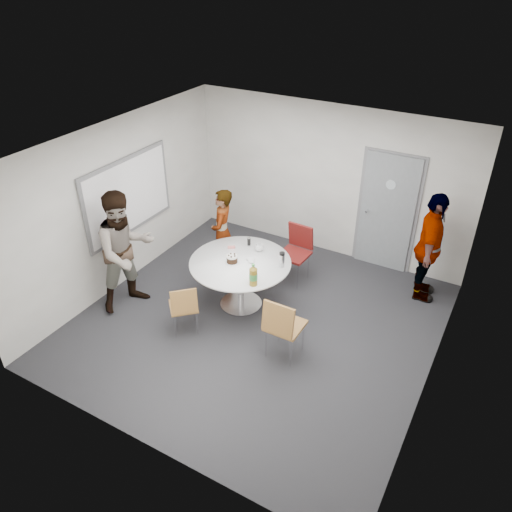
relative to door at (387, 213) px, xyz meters
The scene contains 15 objects.
floor 2.90m from the door, 113.90° to the right, with size 5.00×5.00×0.00m, color black.
ceiling 3.19m from the door, 113.90° to the right, with size 5.00×5.00×0.00m, color silver.
wall_back 1.15m from the door, behind, with size 5.00×5.00×0.00m, color #B7B4AE.
wall_left 4.38m from the door, 145.41° to the right, with size 5.00×5.00×0.00m, color #B7B4AE.
wall_right 2.87m from the door, 60.57° to the right, with size 5.00×5.00×0.00m, color #B7B4AE.
wall_front 5.11m from the door, 102.45° to the right, with size 5.00×5.00×0.00m, color #B7B4AE.
door is the anchor object (origin of this frame).
whiteboard 4.25m from the door, 147.34° to the right, with size 0.04×1.90×1.25m.
table 2.71m from the door, 124.27° to the right, with size 1.53×1.53×1.14m.
chair_near_left 3.74m from the door, 120.80° to the right, with size 0.57×0.57×0.81m.
chair_near_right 3.04m from the door, 98.55° to the right, with size 0.47×0.51×0.98m.
chair_far 1.63m from the door, 135.79° to the right, with size 0.49×0.53×0.97m.
person_main 2.78m from the door, 146.40° to the right, with size 0.56×0.36×1.52m, color #A5C6EA.
person_left 4.29m from the door, 135.32° to the right, with size 0.93×0.73×1.92m, color white.
person_right 1.04m from the door, 34.43° to the right, with size 1.05×0.44×1.80m, color black.
Camera 1 is at (2.86, -5.09, 4.83)m, focal length 35.00 mm.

